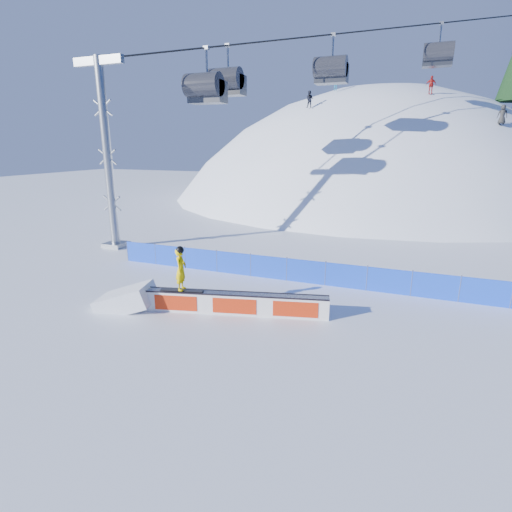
% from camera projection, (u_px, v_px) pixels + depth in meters
% --- Properties ---
extents(ground, '(160.00, 160.00, 0.00)m').
position_uv_depth(ground, '(277.00, 317.00, 16.23)').
color(ground, white).
rests_on(ground, ground).
extents(snow_hill, '(64.00, 64.00, 64.00)m').
position_uv_depth(snow_hill, '(366.00, 319.00, 58.73)').
color(snow_hill, white).
rests_on(snow_hill, ground).
extents(safety_fence, '(22.05, 0.05, 1.30)m').
position_uv_depth(safety_fence, '(306.00, 272.00, 20.10)').
color(safety_fence, blue).
rests_on(safety_fence, ground).
extents(chairlift, '(40.80, 41.70, 22.00)m').
position_uv_depth(chairlift, '(432.00, 24.00, 34.67)').
color(chairlift, gray).
rests_on(chairlift, ground).
extents(rail_box, '(7.54, 2.32, 0.92)m').
position_uv_depth(rail_box, '(235.00, 303.00, 16.46)').
color(rail_box, white).
rests_on(rail_box, ground).
extents(snow_ramp, '(2.75, 2.07, 1.53)m').
position_uv_depth(snow_ramp, '(127.00, 307.00, 17.20)').
color(snow_ramp, white).
rests_on(snow_ramp, ground).
extents(snowboarder, '(1.84, 0.75, 1.90)m').
position_uv_depth(snowboarder, '(181.00, 269.00, 16.37)').
color(snowboarder, black).
rests_on(snowboarder, rail_box).
extents(distant_skiers, '(18.39, 6.86, 5.84)m').
position_uv_depth(distant_skiers, '(378.00, 93.00, 40.62)').
color(distant_skiers, black).
rests_on(distant_skiers, ground).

